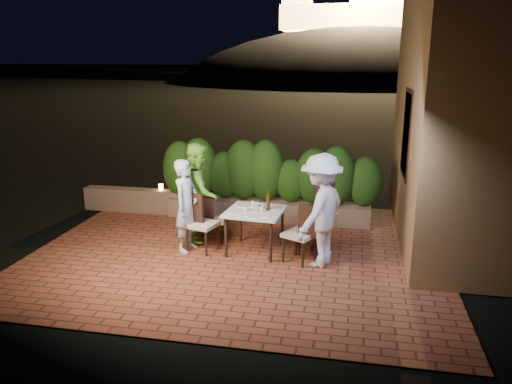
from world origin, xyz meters
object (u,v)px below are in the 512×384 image
(chair_right_back, at_px, (307,228))
(diner_white, at_px, (321,211))
(dining_table, at_px, (255,231))
(chair_right_front, at_px, (300,233))
(parapet_lamp, at_px, (161,187))
(diner_green, at_px, (199,192))
(chair_left_back, at_px, (213,219))
(beer_bottle, at_px, (268,200))
(chair_left_front, at_px, (202,223))
(diner_blue, at_px, (186,206))
(diner_purple, at_px, (324,205))
(bowl, at_px, (256,204))

(chair_right_back, xyz_separation_m, diner_white, (0.25, -0.54, 0.50))
(dining_table, distance_m, chair_right_front, 0.87)
(chair_right_back, bearing_deg, parapet_lamp, -41.50)
(diner_green, bearing_deg, parapet_lamp, 33.16)
(diner_green, bearing_deg, chair_right_front, -121.03)
(chair_left_back, distance_m, parapet_lamp, 2.16)
(dining_table, relative_size, diner_white, 0.51)
(beer_bottle, height_order, chair_right_back, beer_bottle)
(chair_left_front, height_order, diner_blue, diner_blue)
(diner_blue, bearing_deg, chair_right_front, -83.03)
(chair_right_front, xyz_separation_m, diner_white, (0.34, -0.06, 0.42))
(dining_table, xyz_separation_m, beer_bottle, (0.22, 0.06, 0.55))
(chair_right_back, xyz_separation_m, diner_purple, (0.28, -0.03, 0.45))
(chair_right_back, bearing_deg, dining_table, -3.78)
(diner_purple, bearing_deg, diner_white, -11.71)
(beer_bottle, relative_size, diner_white, 0.19)
(chair_right_back, bearing_deg, chair_right_front, 64.90)
(chair_left_front, relative_size, parapet_lamp, 7.29)
(chair_right_back, distance_m, diner_purple, 0.53)
(beer_bottle, bearing_deg, parapet_lamp, 146.68)
(chair_right_front, xyz_separation_m, parapet_lamp, (-3.25, 2.11, 0.07))
(bowl, xyz_separation_m, parapet_lamp, (-2.40, 1.52, -0.20))
(chair_right_front, distance_m, chair_right_back, 0.50)
(beer_bottle, height_order, diner_green, diner_green)
(diner_white, height_order, diner_purple, diner_white)
(bowl, height_order, parapet_lamp, bowl)
(dining_table, bearing_deg, bowl, 97.65)
(chair_right_front, xyz_separation_m, chair_right_back, (0.08, 0.49, -0.08))
(beer_bottle, distance_m, diner_purple, 0.95)
(beer_bottle, xyz_separation_m, bowl, (-0.26, 0.22, -0.15))
(diner_green, distance_m, diner_white, 2.40)
(chair_left_back, height_order, diner_green, diner_green)
(chair_right_front, distance_m, diner_green, 2.10)
(diner_green, relative_size, parapet_lamp, 13.00)
(bowl, distance_m, diner_white, 1.35)
(diner_white, bearing_deg, chair_right_front, -75.76)
(chair_right_front, relative_size, diner_white, 0.54)
(bowl, height_order, diner_green, diner_green)
(diner_purple, relative_size, parapet_lamp, 12.50)
(chair_right_back, bearing_deg, diner_green, -22.35)
(beer_bottle, distance_m, bowl, 0.37)
(diner_white, bearing_deg, beer_bottle, -90.52)
(dining_table, distance_m, diner_blue, 1.26)
(bowl, distance_m, diner_blue, 1.22)
(dining_table, xyz_separation_m, diner_white, (1.15, -0.35, 0.55))
(parapet_lamp, bearing_deg, chair_right_back, -25.96)
(chair_left_front, distance_m, chair_left_back, 0.50)
(bowl, bearing_deg, dining_table, -82.35)
(diner_green, bearing_deg, bowl, -108.03)
(dining_table, height_order, diner_green, diner_green)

